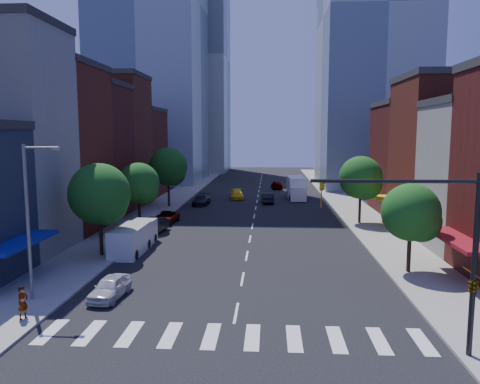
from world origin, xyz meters
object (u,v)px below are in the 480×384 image
object	(u,v)px
cargo_van_near	(130,241)
traffic_car_oncoming	(267,198)
parked_car_rear	(201,200)
pedestrian_near	(23,303)
taxi	(237,194)
box_truck	(296,188)
cargo_van_far	(138,235)
pedestrian_far	(117,242)
parked_car_third	(165,218)
traffic_car_far	(277,185)
parked_car_second	(154,226)
parked_car_front	(110,287)

from	to	relation	value
cargo_van_near	traffic_car_oncoming	bearing A→B (deg)	69.68
parked_car_rear	traffic_car_oncoming	xyz separation A→B (m)	(9.00, 2.23, 0.03)
parked_car_rear	pedestrian_near	distance (m)	40.37
parked_car_rear	taxi	world-z (taller)	parked_car_rear
box_truck	cargo_van_far	bearing A→B (deg)	-117.96
cargo_van_near	pedestrian_far	distance (m)	1.03
parked_car_third	cargo_van_near	size ratio (longest dim) A/B	0.87
taxi	traffic_car_far	world-z (taller)	traffic_car_far
cargo_van_far	pedestrian_near	xyz separation A→B (m)	(-1.47, -16.37, -0.01)
cargo_van_far	pedestrian_far	distance (m)	2.99
traffic_car_far	pedestrian_near	distance (m)	60.92
box_truck	cargo_van_near	bearing A→B (deg)	-116.18
parked_car_second	pedestrian_near	xyz separation A→B (m)	(-1.48, -21.87, 0.29)
taxi	box_truck	xyz separation A→B (m)	(8.84, 0.98, 0.84)
traffic_car_oncoming	pedestrian_near	bearing A→B (deg)	68.44
cargo_van_near	cargo_van_far	xyz separation A→B (m)	(-0.00, 2.57, -0.09)
parked_car_rear	box_truck	world-z (taller)	box_truck
box_truck	pedestrian_near	bearing A→B (deg)	-111.16
parked_car_second	cargo_van_far	distance (m)	5.51
traffic_car_oncoming	traffic_car_far	xyz separation A→B (m)	(1.55, 16.83, 0.01)
traffic_car_far	pedestrian_far	xyz separation A→B (m)	(-13.55, -45.73, 0.29)
parked_car_second	traffic_car_far	xyz separation A→B (m)	(12.55, 37.41, -0.01)
taxi	traffic_car_oncoming	world-z (taller)	traffic_car_oncoming
traffic_car_oncoming	pedestrian_near	size ratio (longest dim) A/B	2.49
parked_car_second	pedestrian_far	bearing A→B (deg)	-89.53
parked_car_second	parked_car_rear	bearing A→B (deg)	91.10
parked_car_rear	parked_car_third	bearing A→B (deg)	-95.38
box_truck	traffic_car_oncoming	bearing A→B (deg)	-133.25
parked_car_front	taxi	xyz separation A→B (m)	(4.61, 42.57, 0.02)
parked_car_front	traffic_car_oncoming	world-z (taller)	traffic_car_oncoming
cargo_van_far	box_truck	xyz separation A→B (m)	(15.30, 30.92, 0.49)
traffic_car_far	pedestrian_far	bearing A→B (deg)	67.57
cargo_van_far	parked_car_rear	bearing A→B (deg)	87.33
parked_car_front	parked_car_rear	world-z (taller)	parked_car_rear
cargo_van_far	traffic_car_far	xyz separation A→B (m)	(12.56, 42.91, -0.31)
pedestrian_near	box_truck	bearing A→B (deg)	-1.28
taxi	traffic_car_oncoming	size ratio (longest dim) A/B	1.07
parked_car_rear	traffic_car_oncoming	size ratio (longest dim) A/B	1.09
traffic_car_oncoming	box_truck	world-z (taller)	box_truck
pedestrian_near	traffic_car_far	bearing A→B (deg)	4.94
pedestrian_near	cargo_van_far	bearing A→B (deg)	13.11
pedestrian_far	parked_car_front	bearing A→B (deg)	35.71
cargo_van_near	box_truck	bearing A→B (deg)	66.13
traffic_car_far	box_truck	xyz separation A→B (m)	(2.74, -12.00, 0.80)
traffic_car_oncoming	traffic_car_far	size ratio (longest dim) A/B	1.03
parked_car_rear	cargo_van_near	bearing A→B (deg)	-91.25
taxi	traffic_car_oncoming	distance (m)	5.96
parked_car_rear	box_truck	xyz separation A→B (m)	(13.29, 7.07, 0.83)
parked_car_third	traffic_car_far	distance (m)	34.84
parked_car_front	parked_car_rear	size ratio (longest dim) A/B	0.81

